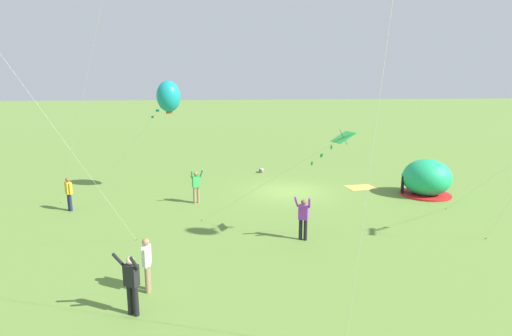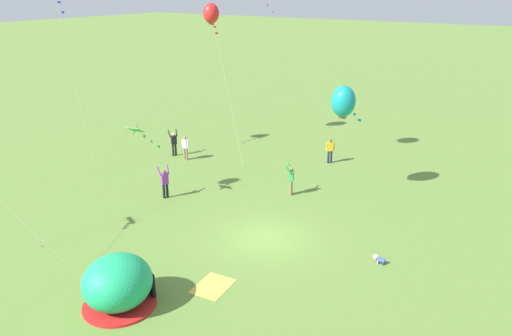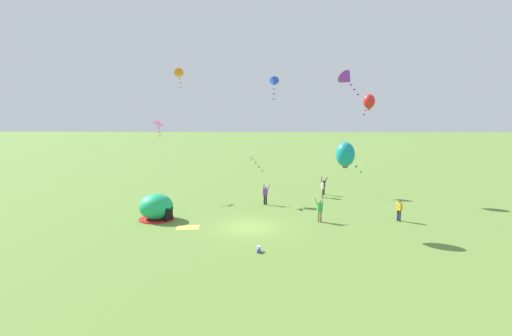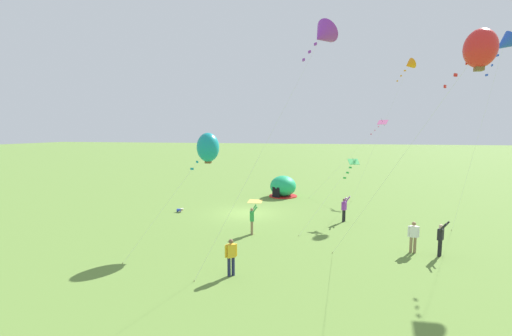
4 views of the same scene
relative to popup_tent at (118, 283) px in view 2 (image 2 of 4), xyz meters
name	(u,v)px [view 2 (image 2 of 4)]	position (x,y,z in m)	size (l,w,h in m)	color
ground_plane	(265,239)	(7.61, -1.85, -1.00)	(300.00, 300.00, 0.00)	olive
popup_tent	(118,283)	(0.00, 0.00, 0.00)	(2.81, 2.81, 2.10)	#1EAD6B
picnic_blanket	(213,286)	(2.98, -2.21, -0.99)	(1.70, 1.30, 0.01)	gold
toddler_crawling	(379,259)	(8.45, -7.29, -0.82)	(0.28, 0.55, 0.32)	blue
person_center_field	(165,182)	(8.69, 5.63, 0.00)	(0.72, 0.64, 1.89)	black
person_with_toddler	(185,147)	(14.45, 9.02, -0.03)	(0.24, 0.59, 1.72)	#8C7251
person_flying_kite	(174,142)	(14.70, 10.30, 0.00)	(0.72, 0.66, 1.89)	black
person_arms_raised	(291,179)	(13.05, -0.23, 0.00)	(0.70, 0.59, 1.89)	#8C7251
person_watching_sky	(330,150)	(19.37, 0.22, -0.03)	(0.42, 0.50, 1.72)	#1E2347
kite_green	(141,134)	(7.63, 6.11, 3.05)	(5.83, 4.00, 4.59)	silver
kite_red	(211,13)	(19.03, 9.95, 8.67)	(4.19, 5.79, 10.40)	silver
kite_teal	(343,102)	(14.47, -2.60, 4.60)	(5.36, 3.54, 6.48)	silver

